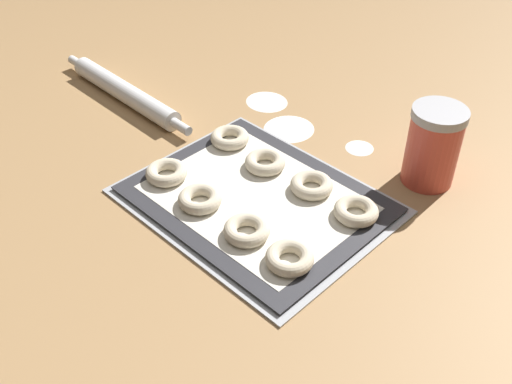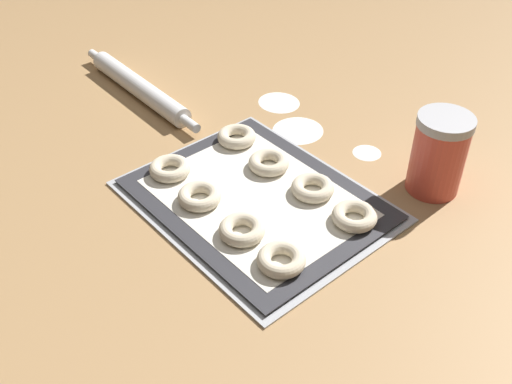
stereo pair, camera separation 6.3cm
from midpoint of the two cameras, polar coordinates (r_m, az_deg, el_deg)
ground_plane at (r=1.06m, az=2.36°, el=-0.67°), size 2.80×2.80×0.00m
baking_tray at (r=1.05m, az=1.72°, el=-0.82°), size 0.44×0.35×0.01m
baking_mat at (r=1.05m, az=1.73°, el=-0.59°), size 0.41×0.32×0.00m
bagel_front_far_left at (r=1.10m, az=-6.58°, el=2.20°), size 0.08×0.08×0.02m
bagel_front_mid_left at (r=1.03m, az=-3.66°, el=-0.45°), size 0.08×0.08×0.02m
bagel_front_mid_right at (r=0.97m, az=0.53°, el=-3.65°), size 0.08×0.08×0.02m
bagel_front_far_right at (r=0.92m, az=4.42°, el=-6.49°), size 0.08×0.08×0.02m
bagel_back_far_left at (r=1.18m, az=-0.32°, el=5.26°), size 0.08×0.08×0.02m
bagel_back_mid_left at (r=1.11m, az=2.87°, el=2.77°), size 0.08×0.08×0.02m
bagel_back_mid_right at (r=1.06m, az=7.12°, el=0.35°), size 0.08×0.08×0.02m
bagel_back_far_right at (r=1.01m, az=11.14°, el=-2.32°), size 0.08×0.08×0.02m
flour_canister at (r=1.10m, az=18.60°, el=3.43°), size 0.10×0.10×0.15m
rolling_pin at (r=1.37m, az=-9.77°, el=9.78°), size 0.45×0.05×0.04m
flour_patch_near at (r=1.34m, az=3.57°, el=8.52°), size 0.10×0.09×0.00m
flour_patch_far at (r=1.20m, az=12.01°, el=3.68°), size 0.06×0.06×0.00m
flour_patch_side at (r=1.24m, az=5.47°, el=5.87°), size 0.10×0.11×0.00m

